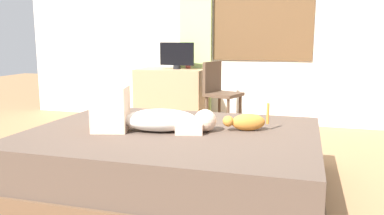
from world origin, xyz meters
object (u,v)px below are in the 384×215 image
Objects in this scene: cat at (246,122)px; cup at (188,65)px; tv_monitor at (177,55)px; desk at (172,96)px; person_lying at (148,116)px; chair_by_desk at (219,90)px; bed at (173,159)px.

cat is 4.19× the size of cup.
cat is at bearing -62.79° from cup.
tv_monitor is at bearing -129.58° from cup.
desk is 0.56m from tv_monitor.
tv_monitor reaches higher than person_lying.
bed is at bearing -88.19° from chair_by_desk.
cup reaches higher than bed.
cup reaches higher than person_lying.
chair_by_desk is at bearing -20.28° from tv_monitor.
chair_by_desk is (-0.60, 1.80, -0.01)m from cat.
desk is (-1.30, 2.03, -0.15)m from cat.
cat is at bearing 16.16° from bed.
cup is 0.69m from chair_by_desk.
tv_monitor is at bearing 159.72° from chair_by_desk.
chair_by_desk is at bearing -35.93° from cup.
desk is at bearing 180.00° from tv_monitor.
tv_monitor is at bearing 102.81° from person_lying.
bed is 27.40× the size of cup.
cup is at bearing 99.44° from person_lying.
cat is (0.72, 0.23, -0.05)m from person_lying.
chair_by_desk reaches higher than cup.
tv_monitor is 0.78m from chair_by_desk.
tv_monitor reaches higher than cup.
chair_by_desk reaches higher than cat.
desk is 1.05× the size of chair_by_desk.
cup reaches higher than cat.
desk is at bearing 109.16° from bed.
desk is 11.01× the size of cup.
person_lying is (-0.17, -0.07, 0.34)m from bed.
cup is at bearing 144.07° from chair_by_desk.
tv_monitor is (-1.23, 2.03, 0.41)m from cat.
bed is at bearing -76.19° from cup.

